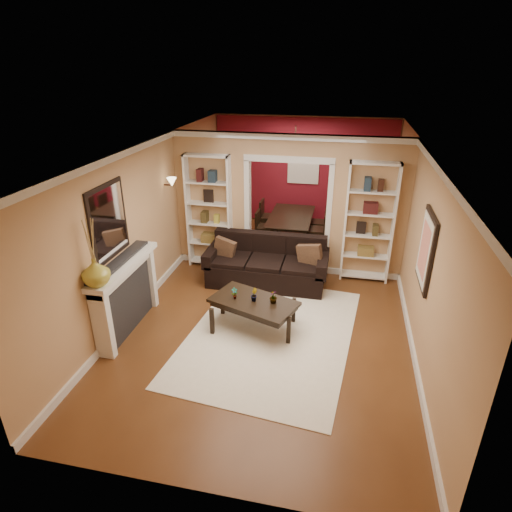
% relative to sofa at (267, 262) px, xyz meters
% --- Properties ---
extents(floor, '(8.00, 8.00, 0.00)m').
position_rel_sofa_xyz_m(floor, '(0.27, -0.45, -0.45)').
color(floor, brown).
rests_on(floor, ground).
extents(ceiling, '(8.00, 8.00, 0.00)m').
position_rel_sofa_xyz_m(ceiling, '(0.27, -0.45, 2.25)').
color(ceiling, white).
rests_on(ceiling, ground).
extents(wall_back, '(8.00, 0.00, 8.00)m').
position_rel_sofa_xyz_m(wall_back, '(0.27, 3.55, 0.90)').
color(wall_back, tan).
rests_on(wall_back, ground).
extents(wall_front, '(8.00, 0.00, 8.00)m').
position_rel_sofa_xyz_m(wall_front, '(0.27, -4.45, 0.90)').
color(wall_front, tan).
rests_on(wall_front, ground).
extents(wall_left, '(0.00, 8.00, 8.00)m').
position_rel_sofa_xyz_m(wall_left, '(-1.98, -0.45, 0.90)').
color(wall_left, tan).
rests_on(wall_left, ground).
extents(wall_right, '(0.00, 8.00, 8.00)m').
position_rel_sofa_xyz_m(wall_right, '(2.52, -0.45, 0.90)').
color(wall_right, tan).
rests_on(wall_right, ground).
extents(partition_wall, '(4.50, 0.15, 2.70)m').
position_rel_sofa_xyz_m(partition_wall, '(0.27, 0.75, 0.90)').
color(partition_wall, tan).
rests_on(partition_wall, floor).
extents(red_back_panel, '(4.44, 0.04, 2.64)m').
position_rel_sofa_xyz_m(red_back_panel, '(0.27, 3.52, 0.87)').
color(red_back_panel, maroon).
rests_on(red_back_panel, floor).
extents(dining_window, '(0.78, 0.03, 0.98)m').
position_rel_sofa_xyz_m(dining_window, '(0.27, 3.48, 1.10)').
color(dining_window, '#8CA5CC').
rests_on(dining_window, wall_back).
extents(area_rug, '(2.76, 3.63, 0.01)m').
position_rel_sofa_xyz_m(area_rug, '(0.38, -1.67, -0.44)').
color(area_rug, white).
rests_on(area_rug, floor).
extents(sofa, '(2.28, 0.99, 0.89)m').
position_rel_sofa_xyz_m(sofa, '(0.00, 0.00, 0.00)').
color(sofa, black).
rests_on(sofa, floor).
extents(pillow_left, '(0.42, 0.20, 0.41)m').
position_rel_sofa_xyz_m(pillow_left, '(-0.81, -0.02, 0.19)').
color(pillow_left, brown).
rests_on(pillow_left, sofa).
extents(pillow_right, '(0.47, 0.25, 0.45)m').
position_rel_sofa_xyz_m(pillow_right, '(0.81, -0.02, 0.22)').
color(pillow_right, brown).
rests_on(pillow_right, sofa).
extents(coffee_table, '(1.48, 1.12, 0.50)m').
position_rel_sofa_xyz_m(coffee_table, '(0.08, -1.53, -0.20)').
color(coffee_table, black).
rests_on(coffee_table, floor).
extents(plant_left, '(0.12, 0.11, 0.19)m').
position_rel_sofa_xyz_m(plant_left, '(-0.22, -1.53, 0.15)').
color(plant_left, '#336626').
rests_on(plant_left, coffee_table).
extents(plant_center, '(0.12, 0.13, 0.21)m').
position_rel_sofa_xyz_m(plant_center, '(0.08, -1.53, 0.16)').
color(plant_center, '#336626').
rests_on(plant_center, coffee_table).
extents(plant_right, '(0.15, 0.15, 0.21)m').
position_rel_sofa_xyz_m(plant_right, '(0.39, -1.53, 0.16)').
color(plant_right, '#336626').
rests_on(plant_right, coffee_table).
extents(bookshelf_left, '(0.90, 0.30, 2.30)m').
position_rel_sofa_xyz_m(bookshelf_left, '(-1.28, 0.58, 0.70)').
color(bookshelf_left, white).
rests_on(bookshelf_left, floor).
extents(bookshelf_right, '(0.90, 0.30, 2.30)m').
position_rel_sofa_xyz_m(bookshelf_right, '(1.82, 0.58, 0.70)').
color(bookshelf_right, white).
rests_on(bookshelf_right, floor).
extents(fireplace, '(0.32, 1.70, 1.16)m').
position_rel_sofa_xyz_m(fireplace, '(-1.82, -1.95, 0.13)').
color(fireplace, white).
rests_on(fireplace, floor).
extents(vase, '(0.49, 0.49, 0.39)m').
position_rel_sofa_xyz_m(vase, '(-1.82, -2.65, 0.91)').
color(vase, '#AAA436').
rests_on(vase, fireplace).
extents(mirror, '(0.03, 0.95, 1.10)m').
position_rel_sofa_xyz_m(mirror, '(-1.96, -1.95, 1.35)').
color(mirror, silver).
rests_on(mirror, wall_left).
extents(wall_sconce, '(0.18, 0.18, 0.22)m').
position_rel_sofa_xyz_m(wall_sconce, '(-1.88, 0.10, 1.38)').
color(wall_sconce, '#FFE0A5').
rests_on(wall_sconce, wall_left).
extents(framed_art, '(0.04, 0.85, 1.05)m').
position_rel_sofa_xyz_m(framed_art, '(2.48, -1.45, 1.10)').
color(framed_art, black).
rests_on(framed_art, wall_right).
extents(dining_table, '(1.76, 0.98, 0.62)m').
position_rel_sofa_xyz_m(dining_table, '(0.19, 2.21, -0.14)').
color(dining_table, black).
rests_on(dining_table, floor).
extents(dining_chair_nw, '(0.48, 0.48, 0.80)m').
position_rel_sofa_xyz_m(dining_chair_nw, '(-0.36, 1.91, -0.05)').
color(dining_chair_nw, black).
rests_on(dining_chair_nw, floor).
extents(dining_chair_ne, '(0.55, 0.55, 0.85)m').
position_rel_sofa_xyz_m(dining_chair_ne, '(0.74, 1.91, -0.02)').
color(dining_chair_ne, black).
rests_on(dining_chair_ne, floor).
extents(dining_chair_sw, '(0.57, 0.57, 0.88)m').
position_rel_sofa_xyz_m(dining_chair_sw, '(-0.36, 2.51, -0.01)').
color(dining_chair_sw, black).
rests_on(dining_chair_sw, floor).
extents(dining_chair_se, '(0.48, 0.48, 0.78)m').
position_rel_sofa_xyz_m(dining_chair_se, '(0.74, 2.51, -0.06)').
color(dining_chair_se, black).
rests_on(dining_chair_se, floor).
extents(chandelier, '(0.50, 0.50, 0.30)m').
position_rel_sofa_xyz_m(chandelier, '(0.27, 2.25, 1.57)').
color(chandelier, '#3E251C').
rests_on(chandelier, ceiling).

